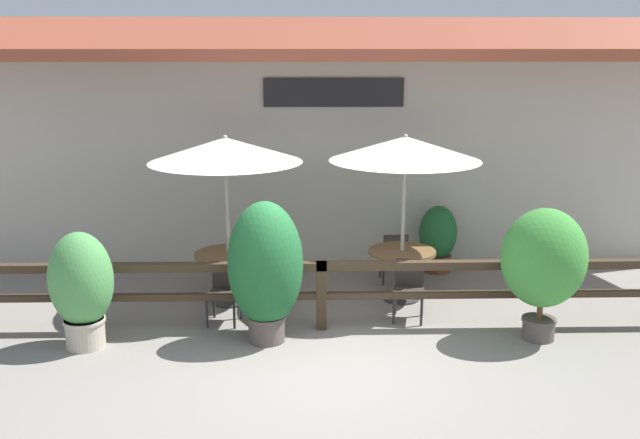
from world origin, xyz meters
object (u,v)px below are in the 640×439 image
potted_plant_broad_leaf (265,268)px  chair_near_streetside (225,290)px  potted_plant_entrance_palm (81,286)px  patio_umbrella_near (225,150)px  chair_near_wallside (238,258)px  dining_table_middle (402,260)px  chair_middle_streetside (409,287)px  chair_middle_wallside (394,255)px  dining_table_near (229,263)px  potted_plant_tall_tropical (438,238)px  potted_plant_small_flowering (544,261)px  patio_umbrella_middle (405,149)px

potted_plant_broad_leaf → chair_near_streetside: bearing=131.4°
potted_plant_entrance_palm → potted_plant_broad_leaf: potted_plant_broad_leaf is taller
patio_umbrella_near → chair_near_wallside: bearing=84.8°
chair_near_wallside → dining_table_middle: size_ratio=0.83×
chair_near_streetside → chair_near_wallside: same height
chair_middle_streetside → potted_plant_broad_leaf: (-1.97, -0.74, 0.53)m
chair_near_wallside → chair_middle_streetside: (2.52, -1.48, 0.00)m
dining_table_middle → chair_middle_wallside: 0.80m
dining_table_near → potted_plant_tall_tropical: (3.39, 1.43, -0.03)m
potted_plant_entrance_palm → potted_plant_small_flowering: (5.89, 0.10, 0.26)m
patio_umbrella_near → dining_table_middle: (2.59, 0.07, -1.68)m
dining_table_near → chair_near_wallside: size_ratio=1.21×
chair_near_wallside → chair_middle_streetside: bearing=137.8°
chair_near_streetside → chair_middle_streetside: bearing=9.2°
patio_umbrella_near → patio_umbrella_middle: size_ratio=1.00×
potted_plant_entrance_palm → potted_plant_broad_leaf: 2.32m
potted_plant_broad_leaf → chair_near_wallside: bearing=103.9°
potted_plant_broad_leaf → potted_plant_tall_tropical: (2.77, 2.89, -0.40)m
dining_table_middle → potted_plant_entrance_palm: size_ratio=0.67×
chair_near_wallside → chair_middle_wallside: (2.51, 0.08, 0.00)m
dining_table_near → patio_umbrella_middle: patio_umbrella_middle is taller
potted_plant_small_flowering → patio_umbrella_near: bearing=160.6°
chair_near_wallside → potted_plant_broad_leaf: 2.35m
patio_umbrella_middle → dining_table_middle: bearing=-116.6°
potted_plant_broad_leaf → patio_umbrella_middle: bearing=37.7°
dining_table_near → chair_near_wallside: bearing=84.8°
potted_plant_tall_tropical → potted_plant_broad_leaf: bearing=-133.8°
patio_umbrella_middle → potted_plant_small_flowering: size_ratio=1.43×
chair_middle_streetside → patio_umbrella_middle: bearing=100.6°
patio_umbrella_middle → chair_middle_streetside: patio_umbrella_middle is taller
dining_table_middle → chair_middle_streetside: 0.80m
chair_middle_wallside → potted_plant_tall_tropical: (0.81, 0.58, 0.13)m
patio_umbrella_near → dining_table_middle: 3.09m
chair_middle_wallside → potted_plant_tall_tropical: potted_plant_tall_tropical is taller
potted_plant_small_flowering → potted_plant_broad_leaf: size_ratio=0.94×
chair_near_wallside → potted_plant_entrance_palm: 2.95m
dining_table_near → potted_plant_small_flowering: size_ratio=0.57×
potted_plant_entrance_palm → potted_plant_small_flowering: 5.89m
patio_umbrella_near → dining_table_near: size_ratio=2.50×
patio_umbrella_near → patio_umbrella_middle: bearing=1.5°
chair_middle_wallside → potted_plant_entrance_palm: 4.93m
potted_plant_entrance_palm → patio_umbrella_near: bearing=43.0°
potted_plant_tall_tropical → chair_middle_streetside: bearing=-110.6°
chair_middle_streetside → chair_middle_wallside: 1.56m
patio_umbrella_middle → potted_plant_tall_tropical: patio_umbrella_middle is taller
chair_near_streetside → potted_plant_small_flowering: 4.29m
patio_umbrella_middle → potted_plant_tall_tropical: (0.80, 1.37, -1.71)m
patio_umbrella_middle → chair_near_wallside: bearing=164.5°
chair_middle_streetside → potted_plant_broad_leaf: bearing=-148.5°
dining_table_middle → potted_plant_small_flowering: potted_plant_small_flowering is taller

